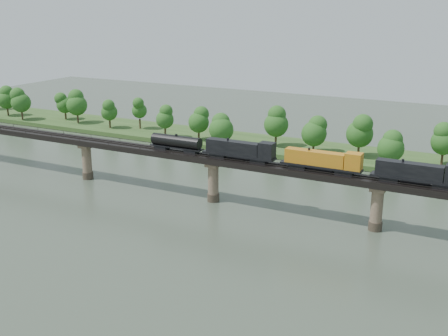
% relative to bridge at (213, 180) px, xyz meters
% --- Properties ---
extents(ground, '(400.00, 400.00, 0.00)m').
position_rel_bridge_xyz_m(ground, '(0.00, -30.00, -5.46)').
color(ground, '#344032').
rests_on(ground, ground).
extents(far_bank, '(300.00, 24.00, 1.60)m').
position_rel_bridge_xyz_m(far_bank, '(0.00, 55.00, -4.66)').
color(far_bank, '#2C4B1E').
rests_on(far_bank, ground).
extents(bridge, '(236.00, 30.00, 11.50)m').
position_rel_bridge_xyz_m(bridge, '(0.00, 0.00, 0.00)').
color(bridge, '#473A2D').
rests_on(bridge, ground).
extents(bridge_superstructure, '(220.00, 4.90, 0.75)m').
position_rel_bridge_xyz_m(bridge_superstructure, '(0.00, 0.00, 6.33)').
color(bridge_superstructure, black).
rests_on(bridge_superstructure, bridge).
extents(far_treeline, '(289.06, 17.54, 13.60)m').
position_rel_bridge_xyz_m(far_treeline, '(-8.21, 50.52, 3.37)').
color(far_treeline, '#382619').
rests_on(far_treeline, far_bank).
extents(freight_train, '(74.27, 2.89, 5.11)m').
position_rel_bridge_xyz_m(freight_train, '(20.57, 0.00, 8.48)').
color(freight_train, black).
rests_on(freight_train, bridge).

